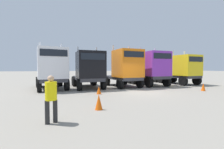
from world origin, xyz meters
name	(u,v)px	position (x,y,z in m)	size (l,w,h in m)	color
ground	(140,92)	(0.00, 0.00, 0.00)	(200.00, 200.00, 0.00)	gray
semi_truck_white	(52,69)	(-6.89, 3.86, 1.92)	(3.35, 6.27, 4.33)	#333338
semi_truck_black	(89,70)	(-3.55, 3.61, 1.84)	(2.68, 5.90, 4.08)	#333338
semi_truck_orange	(125,68)	(0.16, 3.46, 2.00)	(2.95, 5.86, 4.37)	#333338
semi_truck_purple	(152,68)	(3.47, 3.64, 1.97)	(2.65, 5.79, 4.31)	#333338
semi_truck_yellow	(182,70)	(7.83, 3.84, 1.81)	(3.03, 6.17, 4.08)	#333338
visitor_in_hivis	(51,96)	(-6.55, -5.37, 0.99)	(0.51, 0.51, 1.71)	#262626
traffic_cone_near	(203,87)	(5.56, -1.06, 0.34)	(0.36, 0.36, 0.67)	#F2590C
traffic_cone_mid	(99,90)	(-3.43, 0.19, 0.30)	(0.36, 0.36, 0.61)	#F2590C
traffic_cone_far	(99,102)	(-4.51, -4.14, 0.37)	(0.36, 0.36, 0.74)	#F2590C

